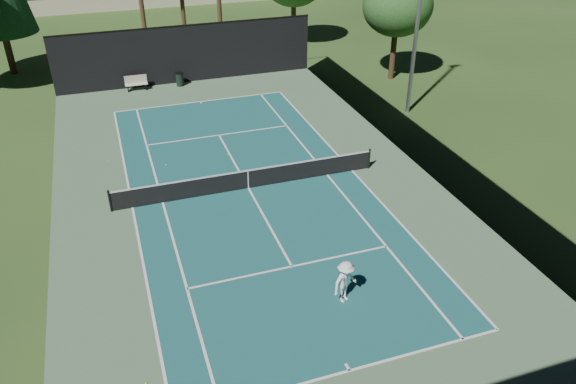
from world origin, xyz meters
name	(u,v)px	position (x,y,z in m)	size (l,w,h in m)	color
ground	(248,188)	(0.00, 0.00, 0.00)	(160.00, 160.00, 0.00)	#2C4C1C
apron_slab	(248,188)	(0.00, 0.00, 0.01)	(18.00, 32.00, 0.01)	#537351
court_surface	(248,188)	(0.00, 0.00, 0.01)	(10.97, 23.77, 0.01)	#1B5858
court_lines	(248,188)	(0.00, 0.00, 0.02)	(11.07, 23.87, 0.01)	white
tennis_net	(248,178)	(0.00, 0.00, 0.56)	(12.90, 0.10, 1.10)	black
fence	(247,151)	(0.00, 0.06, 2.01)	(18.04, 32.05, 4.03)	black
player	(345,282)	(1.16, -8.82, 0.85)	(1.09, 0.63, 1.69)	white
tennis_ball_a	(146,383)	(-6.05, -10.34, 0.03)	(0.07, 0.07, 0.07)	#CADE32
tennis_ball_b	(166,165)	(-3.43, 3.67, 0.04)	(0.07, 0.07, 0.07)	#CEE233
tennis_ball_c	(228,154)	(-0.09, 3.82, 0.03)	(0.06, 0.06, 0.06)	yellow
tennis_ball_d	(109,161)	(-6.24, 5.11, 0.03)	(0.06, 0.06, 0.06)	#D9F136
park_bench	(136,82)	(-3.71, 15.45, 0.55)	(1.50, 0.45, 1.02)	beige
trash_bin	(180,79)	(-0.75, 15.34, 0.48)	(0.56, 0.56, 0.95)	black
decid_tree_b	(398,6)	(14.00, 12.00, 5.08)	(4.80, 4.80, 7.14)	#46311E
light_pole	(419,7)	(12.00, 6.00, 6.46)	(0.90, 0.25, 12.22)	#919399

